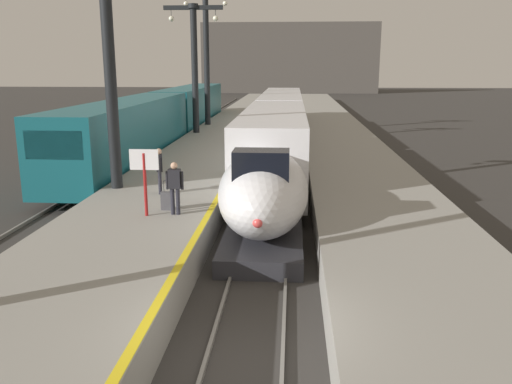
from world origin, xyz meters
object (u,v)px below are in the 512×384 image
(highspeed_train_main, at_px, (278,130))
(station_column_far, at_px, (194,56))
(passenger_near_edge, at_px, (175,184))
(rolling_suitcase, at_px, (167,201))
(departure_info_board, at_px, (144,169))
(regional_train_adjacent, at_px, (167,116))
(station_column_distant, at_px, (206,46))
(station_column_mid, at_px, (108,44))
(passenger_mid_platform, at_px, (159,167))

(highspeed_train_main, relative_size, station_column_far, 4.34)
(passenger_near_edge, height_order, rolling_suitcase, passenger_near_edge)
(highspeed_train_main, bearing_deg, station_column_far, 137.13)
(rolling_suitcase, height_order, departure_info_board, departure_info_board)
(regional_train_adjacent, bearing_deg, passenger_near_edge, -76.03)
(highspeed_train_main, distance_m, station_column_distant, 13.22)
(highspeed_train_main, bearing_deg, passenger_near_edge, -100.37)
(highspeed_train_main, relative_size, departure_info_board, 17.65)
(station_column_mid, relative_size, passenger_mid_platform, 5.26)
(station_column_mid, bearing_deg, passenger_near_edge, -49.17)
(station_column_mid, xyz_separation_m, passenger_near_edge, (3.09, -3.58, -4.38))
(regional_train_adjacent, relative_size, station_column_far, 4.25)
(passenger_near_edge, bearing_deg, station_column_mid, 130.83)
(regional_train_adjacent, distance_m, station_column_mid, 18.34)
(station_column_distant, xyz_separation_m, passenger_mid_platform, (1.93, -23.28, -5.03))
(passenger_near_edge, distance_m, passenger_mid_platform, 2.95)
(passenger_near_edge, relative_size, departure_info_board, 0.80)
(passenger_mid_platform, bearing_deg, station_column_mid, 155.60)
(rolling_suitcase, bearing_deg, highspeed_train_main, 77.81)
(station_column_mid, height_order, passenger_near_edge, station_column_mid)
(highspeed_train_main, relative_size, station_column_distant, 3.70)
(station_column_far, xyz_separation_m, departure_info_board, (2.21, -21.02, -3.72))
(highspeed_train_main, height_order, station_column_distant, station_column_distant)
(station_column_mid, height_order, station_column_distant, station_column_distant)
(station_column_far, distance_m, station_column_distant, 5.24)
(station_column_far, bearing_deg, passenger_mid_platform, -83.92)
(regional_train_adjacent, relative_size, passenger_near_edge, 21.66)
(regional_train_adjacent, height_order, departure_info_board, regional_train_adjacent)
(highspeed_train_main, relative_size, regional_train_adjacent, 1.02)
(passenger_near_edge, relative_size, rolling_suitcase, 1.72)
(station_column_distant, height_order, rolling_suitcase, station_column_distant)
(station_column_mid, height_order, rolling_suitcase, station_column_mid)
(station_column_mid, xyz_separation_m, station_column_distant, (0.00, 22.40, 0.65))
(passenger_near_edge, xyz_separation_m, rolling_suitcase, (-0.39, 0.54, -0.69))
(station_column_distant, height_order, departure_info_board, station_column_distant)
(regional_train_adjacent, bearing_deg, station_column_distant, 64.94)
(regional_train_adjacent, bearing_deg, departure_info_board, -78.41)
(regional_train_adjacent, relative_size, departure_info_board, 17.26)
(highspeed_train_main, bearing_deg, station_column_distant, 118.97)
(departure_info_board, bearing_deg, rolling_suitcase, 56.77)
(station_column_distant, relative_size, passenger_near_edge, 5.99)
(departure_info_board, bearing_deg, station_column_mid, 120.21)
(passenger_near_edge, xyz_separation_m, departure_info_board, (-0.88, -0.21, 0.52))
(station_column_distant, bearing_deg, rolling_suitcase, -83.93)
(station_column_mid, bearing_deg, highspeed_train_main, 63.33)
(highspeed_train_main, xyz_separation_m, station_column_far, (-5.90, 5.48, 4.34))
(station_column_far, bearing_deg, passenger_near_edge, -81.54)
(station_column_far, xyz_separation_m, passenger_near_edge, (3.09, -20.81, -4.23))
(passenger_mid_platform, xyz_separation_m, departure_info_board, (0.28, -2.92, 0.52))
(station_column_far, bearing_deg, highspeed_train_main, -42.87)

